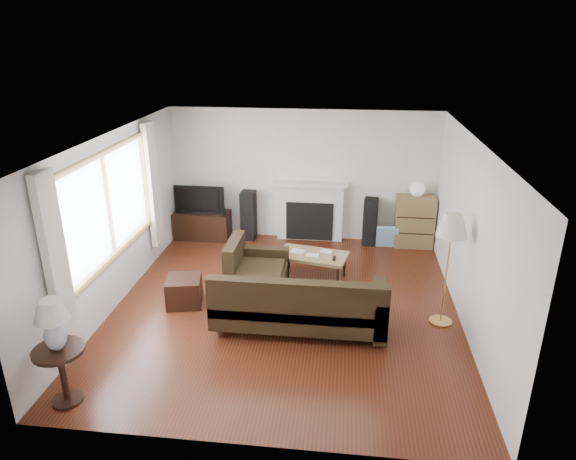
# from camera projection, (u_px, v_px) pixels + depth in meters

# --- Properties ---
(room) EXTENTS (5.10, 5.60, 2.54)m
(room) POSITION_uv_depth(u_px,v_px,m) (286.00, 228.00, 7.16)
(room) COLOR #502011
(room) RESTS_ON ground
(window) EXTENTS (0.12, 2.74, 1.54)m
(window) POSITION_uv_depth(u_px,v_px,m) (109.00, 206.00, 7.13)
(window) COLOR olive
(window) RESTS_ON room
(curtain_near) EXTENTS (0.10, 0.35, 2.10)m
(curtain_near) POSITION_uv_depth(u_px,v_px,m) (56.00, 262.00, 5.77)
(curtain_near) COLOR white
(curtain_near) RESTS_ON room
(curtain_far) EXTENTS (0.10, 0.35, 2.10)m
(curtain_far) POSITION_uv_depth(u_px,v_px,m) (153.00, 185.00, 8.58)
(curtain_far) COLOR white
(curtain_far) RESTS_ON room
(fireplace) EXTENTS (1.40, 0.26, 1.15)m
(fireplace) POSITION_uv_depth(u_px,v_px,m) (310.00, 211.00, 9.83)
(fireplace) COLOR white
(fireplace) RESTS_ON room
(tv_stand) EXTENTS (1.07, 0.48, 0.53)m
(tv_stand) POSITION_uv_depth(u_px,v_px,m) (203.00, 225.00, 10.02)
(tv_stand) COLOR black
(tv_stand) RESTS_ON ground
(television) EXTENTS (0.96, 0.13, 0.55)m
(television) POSITION_uv_depth(u_px,v_px,m) (201.00, 198.00, 9.82)
(television) COLOR black
(television) RESTS_ON tv_stand
(speaker_left) EXTENTS (0.28, 0.33, 0.95)m
(speaker_left) POSITION_uv_depth(u_px,v_px,m) (249.00, 215.00, 9.91)
(speaker_left) COLOR black
(speaker_left) RESTS_ON ground
(speaker_right) EXTENTS (0.28, 0.33, 0.90)m
(speaker_right) POSITION_uv_depth(u_px,v_px,m) (370.00, 222.00, 9.67)
(speaker_right) COLOR black
(speaker_right) RESTS_ON ground
(bookshelf) EXTENTS (0.71, 0.34, 0.98)m
(bookshelf) POSITION_uv_depth(u_px,v_px,m) (414.00, 222.00, 9.55)
(bookshelf) COLOR olive
(bookshelf) RESTS_ON ground
(globe_lamp) EXTENTS (0.27, 0.27, 0.27)m
(globe_lamp) POSITION_uv_depth(u_px,v_px,m) (418.00, 189.00, 9.31)
(globe_lamp) COLOR white
(globe_lamp) RESTS_ON bookshelf
(sectional_sofa) EXTENTS (2.53, 1.85, 0.82)m
(sectional_sofa) POSITION_uv_depth(u_px,v_px,m) (299.00, 301.00, 6.95)
(sectional_sofa) COLOR black
(sectional_sofa) RESTS_ON ground
(coffee_table) EXTENTS (1.21, 0.82, 0.43)m
(coffee_table) POSITION_uv_depth(u_px,v_px,m) (313.00, 266.00, 8.41)
(coffee_table) COLOR olive
(coffee_table) RESTS_ON ground
(footstool) EXTENTS (0.59, 0.59, 0.42)m
(footstool) POSITION_uv_depth(u_px,v_px,m) (184.00, 291.00, 7.61)
(footstool) COLOR black
(footstool) RESTS_ON ground
(floor_lamp) EXTENTS (0.51, 0.51, 1.61)m
(floor_lamp) POSITION_uv_depth(u_px,v_px,m) (447.00, 271.00, 6.90)
(floor_lamp) COLOR gold
(floor_lamp) RESTS_ON ground
(side_table) EXTENTS (0.54, 0.54, 0.68)m
(side_table) POSITION_uv_depth(u_px,v_px,m) (63.00, 375.00, 5.56)
(side_table) COLOR black
(side_table) RESTS_ON ground
(table_lamp) EXTENTS (0.36, 0.36, 0.58)m
(table_lamp) POSITION_uv_depth(u_px,v_px,m) (53.00, 325.00, 5.33)
(table_lamp) COLOR silver
(table_lamp) RESTS_ON side_table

